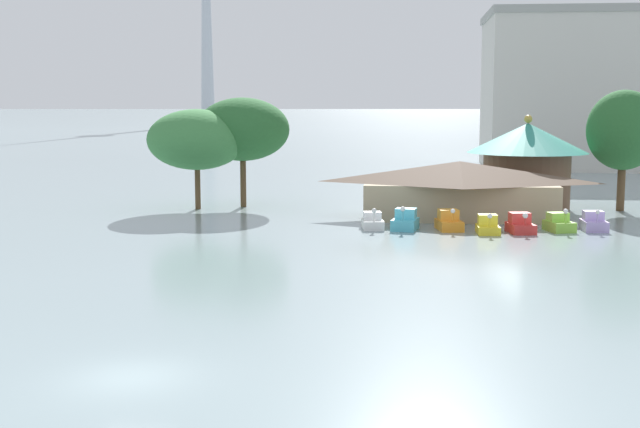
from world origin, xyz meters
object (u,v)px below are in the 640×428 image
at_px(shoreline_tree_right, 624,130).
at_px(boathouse, 459,188).
at_px(pedal_boat_white, 373,222).
at_px(pedal_boat_orange, 449,222).
at_px(pedal_boat_yellow, 488,226).
at_px(pedal_boat_red, 520,225).
at_px(shoreline_tree_tall_left, 197,140).
at_px(green_roof_pavilion, 527,159).
at_px(background_building_block, 592,90).
at_px(shoreline_tree_mid, 243,129).
at_px(pedal_boat_cyan, 405,221).
at_px(pedal_boat_lavender, 594,223).
at_px(pedal_boat_lime, 559,224).

bearing_deg(shoreline_tree_right, boathouse, -156.34).
distance_m(pedal_boat_white, shoreline_tree_right, 24.74).
relative_size(pedal_boat_orange, pedal_boat_yellow, 1.21).
relative_size(boathouse, shoreline_tree_right, 1.58).
bearing_deg(pedal_boat_white, pedal_boat_red, 77.50).
height_order(pedal_boat_orange, shoreline_tree_tall_left, shoreline_tree_tall_left).
distance_m(pedal_boat_red, green_roof_pavilion, 14.43).
height_order(shoreline_tree_right, background_building_block, background_building_block).
xyz_separation_m(pedal_boat_yellow, boathouse, (-1.54, 7.65, 1.86)).
bearing_deg(green_roof_pavilion, background_building_block, 72.31).
xyz_separation_m(boathouse, shoreline_tree_mid, (-18.41, 5.49, 4.39)).
relative_size(pedal_boat_yellow, pedal_boat_red, 0.91).
height_order(pedal_boat_white, pedal_boat_cyan, pedal_boat_cyan).
xyz_separation_m(pedal_boat_white, pedal_boat_orange, (5.50, 0.04, 0.08)).
bearing_deg(shoreline_tree_tall_left, pedal_boat_lavender, -16.33).
xyz_separation_m(pedal_boat_white, shoreline_tree_mid, (-11.83, 11.82, 6.28)).
bearing_deg(pedal_boat_red, pedal_boat_lime, 100.32).
relative_size(boathouse, shoreline_tree_tall_left, 1.88).
bearing_deg(pedal_boat_lavender, pedal_boat_yellow, -76.99).
height_order(pedal_boat_cyan, pedal_boat_lavender, pedal_boat_cyan).
relative_size(pedal_boat_yellow, background_building_block, 0.08).
distance_m(pedal_boat_lime, green_roof_pavilion, 13.26).
bearing_deg(shoreline_tree_tall_left, shoreline_tree_mid, 28.40).
height_order(boathouse, green_roof_pavilion, green_roof_pavilion).
relative_size(pedal_boat_lavender, shoreline_tree_mid, 0.25).
relative_size(pedal_boat_red, shoreline_tree_right, 0.25).
bearing_deg(pedal_boat_lavender, shoreline_tree_tall_left, -108.27).
distance_m(pedal_boat_orange, green_roof_pavilion, 15.22).
bearing_deg(pedal_boat_orange, shoreline_tree_tall_left, -125.71).
xyz_separation_m(pedal_boat_lime, shoreline_tree_mid, (-25.11, 11.57, 6.24)).
bearing_deg(pedal_boat_yellow, shoreline_tree_mid, -125.13).
height_order(pedal_boat_white, green_roof_pavilion, green_roof_pavilion).
bearing_deg(pedal_boat_cyan, boathouse, 157.07).
distance_m(pedal_boat_red, shoreline_tree_right, 17.71).
relative_size(pedal_boat_cyan, green_roof_pavilion, 0.27).
xyz_separation_m(pedal_boat_orange, shoreline_tree_right, (14.96, 12.37, 6.21)).
height_order(pedal_boat_yellow, pedal_boat_lime, pedal_boat_lime).
bearing_deg(pedal_boat_lavender, background_building_block, 166.66).
distance_m(pedal_boat_white, shoreline_tree_mid, 17.86).
xyz_separation_m(green_roof_pavilion, shoreline_tree_right, (7.80, -0.55, 2.52)).
bearing_deg(pedal_boat_red, shoreline_tree_mid, -129.67).
height_order(pedal_boat_cyan, shoreline_tree_tall_left, shoreline_tree_tall_left).
xyz_separation_m(pedal_boat_lime, pedal_boat_lavender, (2.52, 0.49, 0.02)).
bearing_deg(pedal_boat_orange, pedal_boat_cyan, -96.85).
relative_size(pedal_boat_cyan, background_building_block, 0.09).
height_order(pedal_boat_white, background_building_block, background_building_block).
relative_size(pedal_boat_red, shoreline_tree_tall_left, 0.30).
bearing_deg(green_roof_pavilion, pedal_boat_cyan, -128.15).
bearing_deg(green_roof_pavilion, pedal_boat_lime, -87.20).
xyz_separation_m(pedal_boat_lime, background_building_block, (14.62, 60.47, 10.20)).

